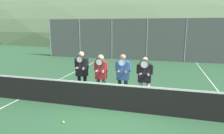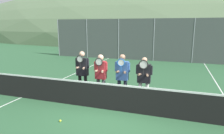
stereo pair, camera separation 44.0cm
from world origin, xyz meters
name	(u,v)px [view 1 (the left image)]	position (x,y,z in m)	size (l,w,h in m)	color
ground_plane	(115,110)	(0.00, 0.00, 0.00)	(120.00, 120.00, 0.00)	#2D5B38
hill_distant	(162,35)	(0.00, 56.52, 0.00)	(143.15, 79.53, 27.83)	#5B7551
clubhouse_building	(137,36)	(-1.85, 17.93, 1.69)	(14.57, 5.50, 3.33)	beige
fence_back	(147,40)	(0.00, 10.45, 1.71)	(18.00, 0.06, 3.42)	gray
tennis_net	(115,97)	(0.00, 0.00, 0.49)	(10.48, 0.09, 1.04)	gray
court_line_left_sideline	(59,80)	(-3.90, 3.00, 0.00)	(0.05, 16.00, 0.01)	white
court_line_right_sideline	(219,92)	(3.90, 3.00, 0.00)	(0.05, 16.00, 0.01)	white
player_leftmost	(82,71)	(-1.58, 0.87, 1.11)	(0.59, 0.34, 1.87)	black
player_center_left	(101,74)	(-0.76, 0.79, 1.06)	(0.54, 0.34, 1.79)	#56565B
player_center_right	(123,75)	(0.09, 0.80, 1.08)	(0.57, 0.34, 1.83)	#232838
player_rightmost	(145,77)	(0.88, 0.83, 1.04)	(0.59, 0.34, 1.75)	white
car_far_left	(97,46)	(-5.09, 12.43, 0.90)	(4.62, 1.90, 1.76)	#285638
car_left_of_center	(150,47)	(0.15, 12.38, 0.95)	(4.10, 2.07, 1.88)	black
car_center	(209,49)	(5.11, 12.48, 0.87)	(4.09, 2.10, 1.70)	#285638
tennis_ball_on_court	(63,122)	(-1.24, -1.30, 0.03)	(0.07, 0.07, 0.07)	#CCDB33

